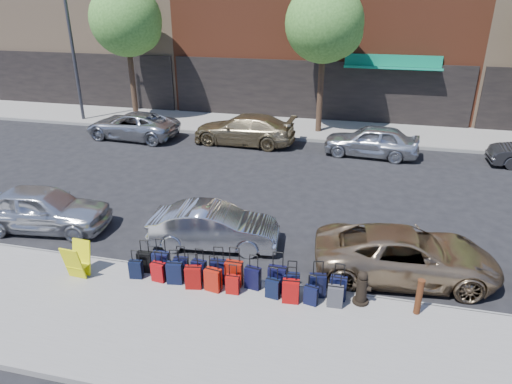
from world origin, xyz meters
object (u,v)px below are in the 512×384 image
(display_rack, at_px, (77,261))
(car_far_1, at_px, (244,129))
(car_near_1, at_px, (214,227))
(car_near_0, at_px, (42,208))
(bollard, at_px, (419,296))
(car_far_0, at_px, (132,125))
(car_far_2, at_px, (371,141))
(tree_center, at_px, (327,25))
(fire_hydrant, at_px, (362,288))
(car_near_2, at_px, (406,255))
(tree_left, at_px, (129,22))
(suitcase_front_5, at_px, (234,273))
(streetlight, at_px, (74,37))

(display_rack, xyz_separation_m, car_far_1, (1.17, 12.28, 0.11))
(display_rack, distance_m, car_near_1, 3.82)
(car_near_0, bearing_deg, bollard, -106.22)
(car_far_0, height_order, car_far_2, car_far_2)
(car_near_1, bearing_deg, tree_center, -14.85)
(fire_hydrant, relative_size, car_far_2, 0.20)
(car_near_0, distance_m, car_near_2, 10.93)
(tree_left, height_order, bollard, tree_left)
(suitcase_front_5, bearing_deg, car_near_0, 166.63)
(fire_hydrant, bearing_deg, bollard, 6.08)
(tree_left, bearing_deg, bollard, -45.34)
(tree_left, bearing_deg, car_far_1, -20.39)
(streetlight, bearing_deg, car_near_2, -35.21)
(car_far_1, xyz_separation_m, car_far_2, (6.08, -0.39, -0.01))
(car_far_1, bearing_deg, car_far_2, 88.42)
(display_rack, bearing_deg, car_near_2, 18.80)
(car_near_1, xyz_separation_m, car_near_2, (5.37, -0.36, 0.03))
(bollard, height_order, display_rack, display_rack)
(car_far_0, bearing_deg, streetlight, -115.45)
(display_rack, height_order, car_far_0, car_far_0)
(tree_left, distance_m, car_near_1, 15.81)
(tree_left, relative_size, car_far_2, 1.73)
(suitcase_front_5, bearing_deg, car_far_1, 104.55)
(tree_left, bearing_deg, display_rack, -68.62)
(tree_left, distance_m, display_rack, 16.68)
(streetlight, relative_size, car_near_2, 1.70)
(tree_center, bearing_deg, suitcase_front_5, -92.65)
(streetlight, relative_size, car_far_2, 1.90)
(tree_center, distance_m, car_near_0, 15.34)
(streetlight, distance_m, car_far_1, 10.85)
(tree_left, height_order, tree_center, same)
(car_far_2, bearing_deg, streetlight, -93.44)
(tree_left, relative_size, bollard, 8.06)
(tree_left, xyz_separation_m, suitcase_front_5, (9.84, -14.30, -4.94))
(fire_hydrant, distance_m, display_rack, 7.17)
(display_rack, height_order, car_far_1, car_far_1)
(streetlight, relative_size, car_far_0, 1.68)
(car_near_0, distance_m, car_far_0, 9.78)
(tree_center, relative_size, car_near_2, 1.54)
(bollard, height_order, car_far_1, car_far_1)
(car_near_0, bearing_deg, streetlight, 20.02)
(streetlight, height_order, car_far_0, streetlight)
(suitcase_front_5, distance_m, display_rack, 4.06)
(car_near_2, bearing_deg, tree_center, 9.32)
(tree_left, height_order, car_near_0, tree_left)
(tree_center, relative_size, suitcase_front_5, 6.98)
(car_far_0, bearing_deg, display_rack, 24.99)
(suitcase_front_5, relative_size, bollard, 1.16)
(fire_hydrant, height_order, display_rack, display_rack)
(fire_hydrant, relative_size, car_near_0, 0.21)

